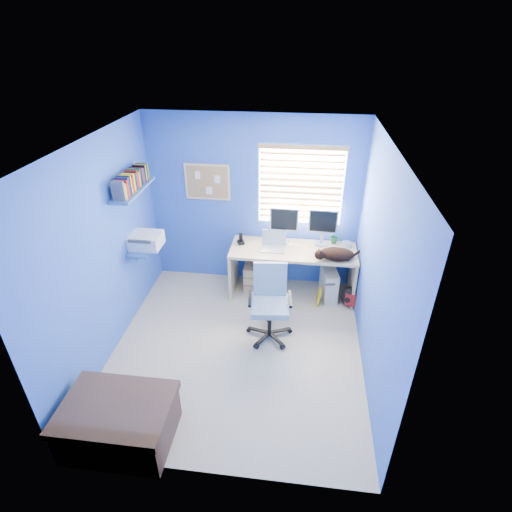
# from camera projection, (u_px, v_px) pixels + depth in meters

# --- Properties ---
(floor) EXTENTS (3.00, 3.20, 0.00)m
(floor) POSITION_uv_depth(u_px,v_px,m) (238.00, 348.00, 4.93)
(floor) COLOR #C0B49E
(floor) RESTS_ON ground
(ceiling) EXTENTS (3.00, 3.20, 0.00)m
(ceiling) POSITION_uv_depth(u_px,v_px,m) (231.00, 145.00, 3.67)
(ceiling) COLOR white
(ceiling) RESTS_ON wall_back
(wall_back) EXTENTS (3.00, 0.01, 2.50)m
(wall_back) POSITION_uv_depth(u_px,v_px,m) (254.00, 204.00, 5.67)
(wall_back) COLOR blue
(wall_back) RESTS_ON ground
(wall_front) EXTENTS (3.00, 0.01, 2.50)m
(wall_front) POSITION_uv_depth(u_px,v_px,m) (198.00, 373.00, 2.93)
(wall_front) COLOR blue
(wall_front) RESTS_ON ground
(wall_left) EXTENTS (0.01, 3.20, 2.50)m
(wall_left) POSITION_uv_depth(u_px,v_px,m) (103.00, 253.00, 4.46)
(wall_left) COLOR blue
(wall_left) RESTS_ON ground
(wall_right) EXTENTS (0.01, 3.20, 2.50)m
(wall_right) POSITION_uv_depth(u_px,v_px,m) (377.00, 271.00, 4.14)
(wall_right) COLOR blue
(wall_right) RESTS_ON ground
(desk) EXTENTS (1.76, 0.65, 0.74)m
(desk) POSITION_uv_depth(u_px,v_px,m) (292.00, 272.00, 5.76)
(desk) COLOR #CFB186
(desk) RESTS_ON floor
(laptop) EXTENTS (0.34, 0.27, 0.22)m
(laptop) POSITION_uv_depth(u_px,v_px,m) (273.00, 242.00, 5.52)
(laptop) COLOR silver
(laptop) RESTS_ON desk
(monitor_left) EXTENTS (0.40, 0.13, 0.54)m
(monitor_left) POSITION_uv_depth(u_px,v_px,m) (284.00, 225.00, 5.61)
(monitor_left) COLOR silver
(monitor_left) RESTS_ON desk
(monitor_right) EXTENTS (0.40, 0.12, 0.54)m
(monitor_right) POSITION_uv_depth(u_px,v_px,m) (322.00, 227.00, 5.56)
(monitor_right) COLOR silver
(monitor_right) RESTS_ON desk
(phone) EXTENTS (0.13, 0.14, 0.17)m
(phone) POSITION_uv_depth(u_px,v_px,m) (241.00, 238.00, 5.67)
(phone) COLOR black
(phone) RESTS_ON desk
(mug) EXTENTS (0.10, 0.09, 0.10)m
(mug) POSITION_uv_depth(u_px,v_px,m) (334.00, 240.00, 5.69)
(mug) COLOR #165B2D
(mug) RESTS_ON desk
(cd_spindle) EXTENTS (0.13, 0.13, 0.07)m
(cd_spindle) POSITION_uv_depth(u_px,v_px,m) (346.00, 244.00, 5.62)
(cd_spindle) COLOR silver
(cd_spindle) RESTS_ON desk
(cat) EXTENTS (0.51, 0.37, 0.17)m
(cat) POSITION_uv_depth(u_px,v_px,m) (337.00, 254.00, 5.29)
(cat) COLOR black
(cat) RESTS_ON desk
(tower_pc) EXTENTS (0.26, 0.47, 0.45)m
(tower_pc) POSITION_uv_depth(u_px,v_px,m) (329.00, 283.00, 5.75)
(tower_pc) COLOR beige
(tower_pc) RESTS_ON floor
(drawer_boxes) EXTENTS (0.35, 0.28, 0.41)m
(drawer_boxes) POSITION_uv_depth(u_px,v_px,m) (256.00, 277.00, 5.93)
(drawer_boxes) COLOR tan
(drawer_boxes) RESTS_ON floor
(yellow_book) EXTENTS (0.03, 0.17, 0.24)m
(yellow_book) POSITION_uv_depth(u_px,v_px,m) (319.00, 297.00, 5.65)
(yellow_book) COLOR yellow
(yellow_book) RESTS_ON floor
(backpack) EXTENTS (0.31, 0.26, 0.32)m
(backpack) POSITION_uv_depth(u_px,v_px,m) (350.00, 297.00, 5.59)
(backpack) COLOR black
(backpack) RESTS_ON floor
(bed_corner) EXTENTS (0.97, 0.69, 0.47)m
(bed_corner) POSITION_uv_depth(u_px,v_px,m) (119.00, 422.00, 3.74)
(bed_corner) COLOR brown
(bed_corner) RESTS_ON floor
(office_chair) EXTENTS (0.61, 0.61, 0.96)m
(office_chair) POSITION_uv_depth(u_px,v_px,m) (270.00, 312.00, 4.98)
(office_chair) COLOR black
(office_chair) RESTS_ON floor
(window_blinds) EXTENTS (1.15, 0.05, 1.10)m
(window_blinds) POSITION_uv_depth(u_px,v_px,m) (301.00, 186.00, 5.42)
(window_blinds) COLOR white
(window_blinds) RESTS_ON ground
(corkboard) EXTENTS (0.64, 0.02, 0.52)m
(corkboard) POSITION_uv_depth(u_px,v_px,m) (207.00, 182.00, 5.57)
(corkboard) COLOR #CFB186
(corkboard) RESTS_ON ground
(wall_shelves) EXTENTS (0.42, 0.90, 1.05)m
(wall_shelves) POSITION_uv_depth(u_px,v_px,m) (138.00, 211.00, 4.99)
(wall_shelves) COLOR #345AA3
(wall_shelves) RESTS_ON ground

